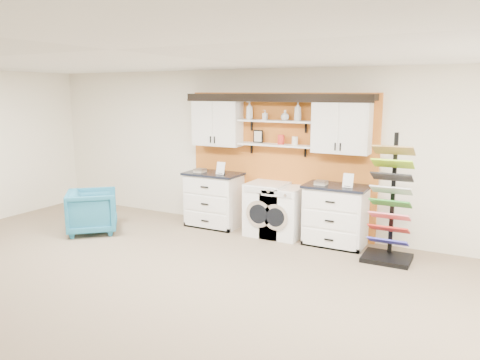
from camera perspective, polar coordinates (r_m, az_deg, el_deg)
The scene contains 22 objects.
floor at distance 5.26m, azimuth -13.76°, elevation -16.93°, with size 10.00×10.00×0.00m, color #826A57.
ceiling at distance 4.69m, azimuth -15.33°, elevation 15.08°, with size 10.00×10.00×0.00m, color white.
wall_back at distance 8.13m, azimuth 4.90°, elevation 3.52°, with size 10.00×10.00×0.00m, color white.
accent_panel at distance 8.13m, azimuth 4.77°, elevation 2.09°, with size 3.40×0.07×2.40m, color #C06620.
upper_cabinet_left at distance 8.42m, azimuth -2.75°, elevation 7.07°, with size 0.90×0.35×0.84m.
upper_cabinet_right at distance 7.52m, azimuth 12.30°, elevation 6.40°, with size 0.90×0.35×0.84m.
shelf_lower at distance 7.94m, azimuth 4.34°, elevation 4.29°, with size 1.32×0.28×0.03m, color white.
shelf_upper at distance 7.90m, azimuth 4.38°, elevation 7.17°, with size 1.32×0.28×0.03m, color white.
crown_molding at distance 7.90m, azimuth 4.46°, elevation 10.06°, with size 3.30×0.41×0.13m.
picture_frame at distance 8.11m, azimuth 2.22°, elevation 5.34°, with size 0.18×0.02×0.22m.
canister_red at distance 7.89m, azimuth 5.01°, elevation 4.93°, with size 0.11×0.11×0.16m, color red.
canister_cream at distance 7.79m, azimuth 6.70°, elevation 4.76°, with size 0.10×0.10×0.14m, color silver.
base_cabinet_left at distance 8.49m, azimuth -3.19°, elevation -2.38°, with size 1.01×0.66×0.99m.
base_cabinet_right at distance 7.60m, azimuth 11.57°, elevation -4.21°, with size 0.99×0.66×0.97m.
washer at distance 8.01m, azimuth 3.34°, elevation -3.50°, with size 0.64×0.71×0.90m.
dryer at distance 7.90m, azimuth 5.34°, elevation -3.88°, with size 0.62×0.71×0.86m.
sample_rack at distance 7.08m, azimuth 17.74°, elevation -4.91°, with size 0.68×0.56×1.84m.
armchair at distance 8.52m, azimuth -17.55°, elevation -3.66°, with size 0.80×0.82×0.75m, color teal.
soap_bottle_a at distance 8.11m, azimuth 1.17°, elevation 8.47°, with size 0.12×0.12×0.30m, color silver.
soap_bottle_b at distance 7.98m, azimuth 3.08°, elevation 7.93°, with size 0.07×0.08×0.17m, color silver.
soap_bottle_c at distance 7.83m, azimuth 5.51°, elevation 7.87°, with size 0.14×0.14×0.17m, color silver.
soap_bottle_d at distance 7.75m, azimuth 7.06°, elevation 8.31°, with size 0.12×0.12×0.31m, color silver.
Camera 1 is at (3.19, -3.42, 2.41)m, focal length 35.00 mm.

